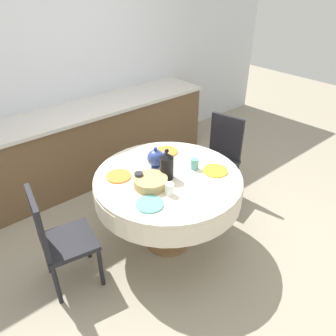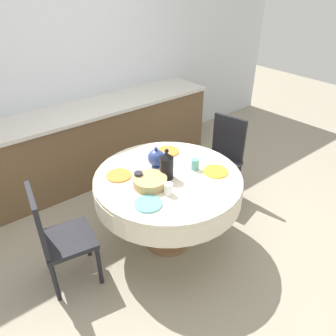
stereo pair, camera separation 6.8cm
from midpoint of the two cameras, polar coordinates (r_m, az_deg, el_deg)
name	(u,v)px [view 2 (the right image)]	position (r m, az deg, el deg)	size (l,w,h in m)	color
ground_plane	(168,240)	(3.28, 0.61, -12.46)	(12.00, 12.00, 0.00)	#9E937F
wall_back	(67,67)	(4.09, -16.72, 16.52)	(7.00, 0.05, 2.60)	silver
kitchen_counter	(90,143)	(4.10, -12.99, 4.25)	(3.24, 0.64, 0.90)	brown
dining_table	(168,188)	(2.88, 0.68, -3.47)	(1.29, 1.29, 0.75)	olive
chair_left	(223,155)	(3.66, 10.05, 2.18)	(0.48, 0.48, 0.94)	black
chair_right	(56,235)	(2.73, -18.24, -11.00)	(0.47, 0.47, 0.94)	black
plate_near_left	(148,204)	(2.49, -2.68, -6.24)	(0.22, 0.22, 0.01)	#60BCB7
cup_near_left	(169,189)	(2.57, 0.85, -3.69)	(0.07, 0.07, 0.10)	white
plate_near_right	(216,171)	(2.89, 8.97, -0.58)	(0.22, 0.22, 0.01)	yellow
cup_near_right	(195,164)	(2.89, 5.41, 0.64)	(0.07, 0.07, 0.10)	#5BA39E
plate_far_left	(119,175)	(2.83, -7.87, -1.28)	(0.22, 0.22, 0.01)	orange
cup_far_left	(139,178)	(2.71, -4.44, -1.67)	(0.07, 0.07, 0.10)	#28282D
plate_far_right	(168,151)	(3.17, 0.60, 2.90)	(0.22, 0.22, 0.01)	orange
cup_far_right	(157,157)	(2.99, -1.29, 1.95)	(0.07, 0.07, 0.10)	#DBB766
coffee_carafe	(167,166)	(2.73, 0.49, 0.42)	(0.12, 0.12, 0.28)	black
teapot	(156,158)	(2.90, -1.39, 1.78)	(0.21, 0.15, 0.20)	#33478E
bread_basket	(150,182)	(2.67, -2.41, -2.41)	(0.28, 0.28, 0.08)	tan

